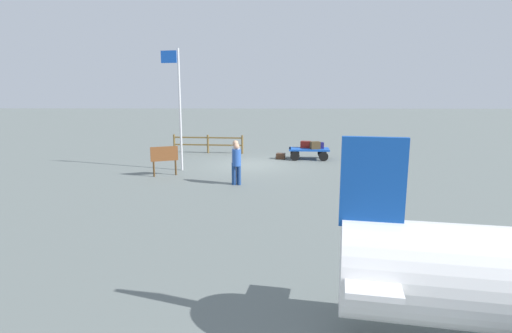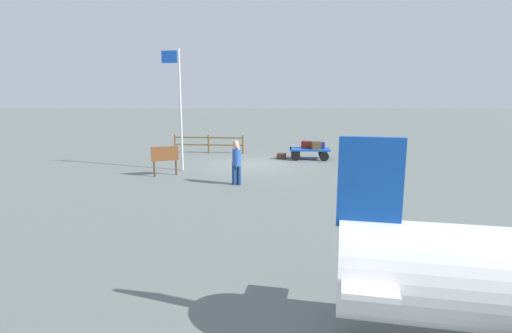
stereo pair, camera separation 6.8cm
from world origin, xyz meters
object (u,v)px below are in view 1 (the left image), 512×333
(suitcase_dark, at_px, (306,144))
(flagpole, at_px, (178,101))
(suitcase_olive, at_px, (315,145))
(worker_lead, at_px, (237,161))
(luggage_cart, at_px, (308,151))
(suitcase_tan, at_px, (281,156))
(suitcase_grey, at_px, (319,145))
(signboard, at_px, (164,156))
(worker_trailing, at_px, (236,159))

(suitcase_dark, relative_size, flagpole, 0.11)
(suitcase_olive, xyz_separation_m, worker_lead, (3.85, 5.81, 0.17))
(luggage_cart, height_order, suitcase_tan, luggage_cart)
(suitcase_grey, relative_size, signboard, 0.35)
(worker_trailing, bearing_deg, signboard, -25.76)
(suitcase_tan, relative_size, signboard, 0.41)
(flagpole, bearing_deg, suitcase_grey, -156.25)
(suitcase_grey, height_order, suitcase_dark, suitcase_dark)
(suitcase_olive, bearing_deg, luggage_cart, -36.64)
(suitcase_grey, distance_m, suitcase_dark, 0.75)
(suitcase_tan, xyz_separation_m, worker_lead, (2.03, 6.14, 0.81))
(suitcase_dark, bearing_deg, flagpole, 28.10)
(signboard, bearing_deg, flagpole, -108.00)
(suitcase_dark, height_order, suitcase_olive, suitcase_olive)
(worker_trailing, distance_m, signboard, 3.56)
(worker_lead, distance_m, flagpole, 4.67)
(luggage_cart, distance_m, suitcase_tan, 1.53)
(suitcase_olive, height_order, suitcase_tan, suitcase_olive)
(suitcase_tan, distance_m, flagpole, 6.56)
(luggage_cart, xyz_separation_m, suitcase_olive, (-0.32, 0.24, 0.35))
(suitcase_dark, xyz_separation_m, worker_trailing, (3.44, 6.16, 0.24))
(suitcase_dark, distance_m, suitcase_tan, 1.51)
(suitcase_grey, relative_size, worker_trailing, 0.26)
(worker_lead, bearing_deg, suitcase_tan, -108.27)
(suitcase_dark, xyz_separation_m, signboard, (6.65, 4.62, 0.10))
(luggage_cart, bearing_deg, suitcase_tan, -3.43)
(suitcase_dark, height_order, worker_lead, worker_lead)
(suitcase_olive, relative_size, worker_trailing, 0.31)
(suitcase_dark, xyz_separation_m, suitcase_tan, (1.37, 0.14, -0.62))
(suitcase_grey, distance_m, worker_trailing, 7.20)
(suitcase_dark, xyz_separation_m, flagpole, (6.23, 3.33, 2.43))
(suitcase_olive, bearing_deg, suitcase_grey, -142.32)
(suitcase_dark, relative_size, suitcase_tan, 1.16)
(worker_trailing, relative_size, signboard, 1.36)
(suitcase_dark, distance_m, worker_trailing, 7.07)
(suitcase_grey, height_order, suitcase_tan, suitcase_grey)
(worker_lead, xyz_separation_m, flagpole, (2.83, -2.96, 2.24))
(flagpole, height_order, signboard, flagpole)
(worker_lead, height_order, signboard, worker_lead)
(suitcase_dark, relative_size, signboard, 0.48)
(suitcase_grey, height_order, flagpole, flagpole)
(suitcase_olive, distance_m, signboard, 8.22)
(luggage_cart, xyz_separation_m, flagpole, (6.36, 3.09, 2.76))
(suitcase_grey, relative_size, worker_lead, 0.28)
(suitcase_grey, xyz_separation_m, suitcase_tan, (2.07, -0.13, -0.61))
(suitcase_tan, bearing_deg, suitcase_olive, 169.74)
(suitcase_tan, distance_m, signboard, 6.96)
(suitcase_tan, relative_size, worker_lead, 0.32)
(suitcase_tan, height_order, worker_trailing, worker_trailing)
(signboard, bearing_deg, suitcase_tan, -139.72)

